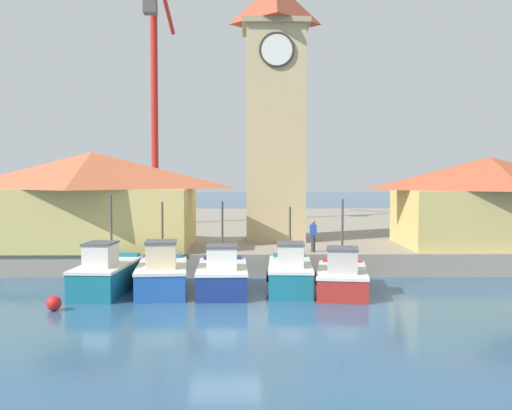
# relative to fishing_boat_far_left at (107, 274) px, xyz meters

# --- Properties ---
(ground_plane) EXTENTS (300.00, 300.00, 0.00)m
(ground_plane) POSITION_rel_fishing_boat_far_left_xyz_m (5.35, -5.09, -0.79)
(ground_plane) COLOR #2D567A
(quay_wharf) EXTENTS (120.00, 40.00, 1.14)m
(quay_wharf) POSITION_rel_fishing_boat_far_left_xyz_m (5.35, 23.57, -0.22)
(quay_wharf) COLOR gray
(quay_wharf) RESTS_ON ground
(fishing_boat_far_left) EXTENTS (2.30, 5.24, 4.19)m
(fishing_boat_far_left) POSITION_rel_fishing_boat_far_left_xyz_m (0.00, 0.00, 0.00)
(fishing_boat_far_left) COLOR #196B7F
(fishing_boat_far_left) RESTS_ON ground
(fishing_boat_left_outer) EXTENTS (2.59, 5.15, 3.88)m
(fishing_boat_left_outer) POSITION_rel_fishing_boat_far_left_xyz_m (2.39, 0.02, -0.01)
(fishing_boat_left_outer) COLOR #2356A8
(fishing_boat_left_outer) RESTS_ON ground
(fishing_boat_left_inner) EXTENTS (2.32, 4.88, 3.92)m
(fishing_boat_left_inner) POSITION_rel_fishing_boat_far_left_xyz_m (5.01, -0.05, -0.05)
(fishing_boat_left_inner) COLOR navy
(fishing_boat_left_inner) RESTS_ON ground
(fishing_boat_mid_left) EXTENTS (2.13, 5.08, 3.65)m
(fishing_boat_mid_left) POSITION_rel_fishing_boat_far_left_xyz_m (7.99, 0.37, -0.04)
(fishing_boat_mid_left) COLOR #196B7F
(fishing_boat_mid_left) RESTS_ON ground
(fishing_boat_center) EXTENTS (2.80, 5.15, 4.02)m
(fishing_boat_center) POSITION_rel_fishing_boat_far_left_xyz_m (10.21, -0.22, -0.11)
(fishing_boat_center) COLOR #AD2823
(fishing_boat_center) RESTS_ON ground
(clock_tower) EXTENTS (3.94, 3.94, 17.04)m
(clock_tower) POSITION_rel_fishing_boat_far_left_xyz_m (7.76, 10.30, 8.43)
(clock_tower) COLOR tan
(clock_tower) RESTS_ON quay_wharf
(warehouse_left) EXTENTS (11.08, 7.11, 5.19)m
(warehouse_left) POSITION_rel_fishing_boat_far_left_xyz_m (-2.35, 6.80, 3.00)
(warehouse_left) COLOR tan
(warehouse_left) RESTS_ON quay_wharf
(warehouse_right) EXTENTS (10.00, 6.51, 4.94)m
(warehouse_right) POSITION_rel_fishing_boat_far_left_xyz_m (19.53, 7.14, 2.88)
(warehouse_right) COLOR tan
(warehouse_right) RESTS_ON quay_wharf
(port_crane_near) EXTENTS (2.00, 9.91, 21.39)m
(port_crane_near) POSITION_rel_fishing_boat_far_left_xyz_m (-1.28, 22.33, 8.42)
(port_crane_near) COLOR maroon
(port_crane_near) RESTS_ON quay_wharf
(mooring_buoy) EXTENTS (0.57, 0.57, 0.57)m
(mooring_buoy) POSITION_rel_fishing_boat_far_left_xyz_m (-1.15, -3.55, -0.50)
(mooring_buoy) COLOR red
(mooring_buoy) RESTS_ON ground
(dock_worker_near_tower) EXTENTS (0.34, 0.22, 1.62)m
(dock_worker_near_tower) POSITION_rel_fishing_boat_far_left_xyz_m (2.82, 5.26, 1.20)
(dock_worker_near_tower) COLOR #33333D
(dock_worker_near_tower) RESTS_ON quay_wharf
(dock_worker_along_quay) EXTENTS (0.34, 0.22, 1.62)m
(dock_worker_along_quay) POSITION_rel_fishing_boat_far_left_xyz_m (9.47, 4.58, 1.20)
(dock_worker_along_quay) COLOR #33333D
(dock_worker_along_quay) RESTS_ON quay_wharf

